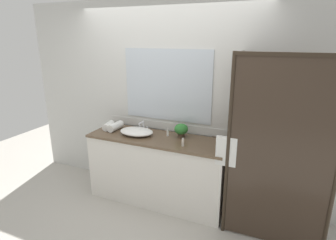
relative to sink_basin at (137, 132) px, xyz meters
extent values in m
plane|color=#B7B2A8|center=(0.30, 0.01, -0.94)|extent=(8.00, 8.00, 0.00)
cube|color=silver|center=(0.30, 0.35, 0.36)|extent=(4.40, 0.05, 2.60)
cube|color=silver|center=(0.30, 0.32, 0.01)|extent=(1.80, 0.01, 0.11)
cube|color=silver|center=(0.30, 0.32, 0.58)|extent=(1.21, 0.01, 0.93)
cube|color=silver|center=(0.30, 0.02, -0.51)|extent=(1.80, 0.56, 0.87)
cube|color=brown|center=(0.30, 0.01, -0.06)|extent=(1.80, 0.58, 0.03)
cylinder|color=#2D2319|center=(1.25, -0.26, 0.06)|extent=(0.04, 0.04, 2.00)
cube|color=#2D2319|center=(1.75, -0.26, 1.04)|extent=(1.00, 0.04, 0.04)
cube|color=#382B21|center=(1.75, -0.26, 0.06)|extent=(0.96, 0.01, 1.96)
cube|color=#382B21|center=(1.25, 0.02, 0.06)|extent=(0.01, 0.57, 1.96)
cylinder|color=#2D2319|center=(1.23, -0.25, 0.17)|extent=(0.32, 0.02, 0.02)
cube|color=white|center=(1.23, -0.25, 0.03)|extent=(0.22, 0.04, 0.32)
ellipsoid|color=white|center=(0.00, 0.00, 0.00)|extent=(0.45, 0.32, 0.08)
cube|color=silver|center=(0.00, 0.19, -0.03)|extent=(0.17, 0.04, 0.02)
cylinder|color=silver|center=(0.00, 0.19, 0.03)|extent=(0.02, 0.02, 0.11)
cylinder|color=silver|center=(0.00, 0.13, 0.08)|extent=(0.02, 0.12, 0.02)
cylinder|color=silver|center=(-0.06, 0.19, 0.00)|extent=(0.02, 0.02, 0.04)
cylinder|color=silver|center=(0.06, 0.19, 0.00)|extent=(0.02, 0.02, 0.04)
cylinder|color=#473828|center=(0.57, 0.13, -0.01)|extent=(0.09, 0.09, 0.05)
ellipsoid|color=#2D732E|center=(0.57, 0.13, 0.07)|extent=(0.17, 0.17, 0.14)
cylinder|color=white|center=(0.40, 0.11, 0.00)|extent=(0.03, 0.03, 0.09)
cylinder|color=#B7B2A8|center=(0.40, 0.11, 0.05)|extent=(0.02, 0.02, 0.02)
cylinder|color=silver|center=(0.70, -0.14, 0.00)|extent=(0.03, 0.03, 0.09)
cylinder|color=#B7B2A8|center=(0.70, -0.14, 0.05)|extent=(0.02, 0.02, 0.01)
cylinder|color=white|center=(-0.46, 0.04, 0.01)|extent=(0.14, 0.23, 0.10)
cylinder|color=white|center=(-0.35, 0.04, 0.01)|extent=(0.11, 0.26, 0.11)
camera|label=1|loc=(1.72, -2.95, 1.19)|focal=29.40mm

